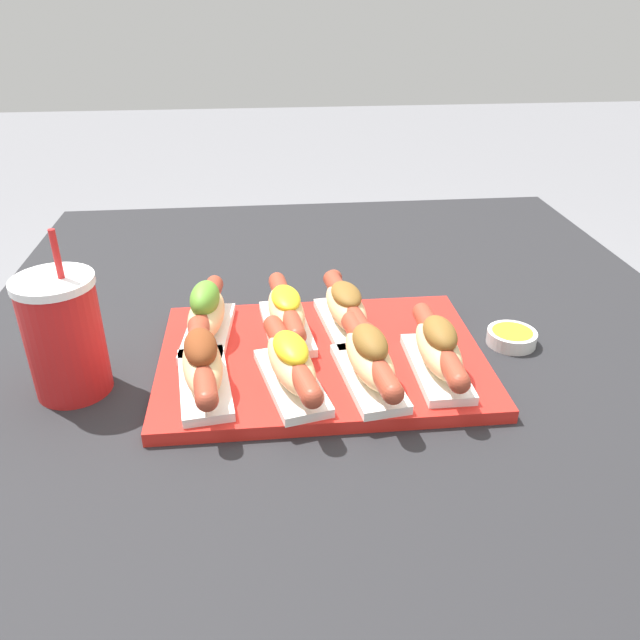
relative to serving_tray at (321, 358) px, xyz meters
The scene contains 12 objects.
ground_plane 0.73m from the serving_tray, 70.60° to the left, with size 12.00×12.00×0.00m, color slate.
patio_table 0.38m from the serving_tray, 70.60° to the left, with size 1.12×1.17×0.71m.
serving_tray is the anchor object (origin of this frame).
hot_dog_0 0.17m from the serving_tray, 156.48° to the right, with size 0.08×0.20×0.08m.
hot_dog_1 0.10m from the serving_tray, 121.33° to the right, with size 0.09×0.20×0.07m.
hot_dog_2 0.10m from the serving_tray, 54.92° to the right, with size 0.08×0.20×0.07m.
hot_dog_3 0.16m from the serving_tray, 22.84° to the right, with size 0.06×0.20×0.07m.
hot_dog_4 0.17m from the serving_tray, 158.43° to the left, with size 0.07×0.20×0.08m.
hot_dog_5 0.09m from the serving_tray, 124.66° to the left, with size 0.08×0.20×0.06m.
hot_dog_6 0.09m from the serving_tray, 54.90° to the left, with size 0.08×0.20×0.07m.
sauce_bowl 0.28m from the serving_tray, ahead, with size 0.07×0.07×0.02m.
drink_cup 0.33m from the serving_tray, behind, with size 0.10×0.10×0.22m.
Camera 1 is at (-0.12, -0.84, 1.17)m, focal length 35.00 mm.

